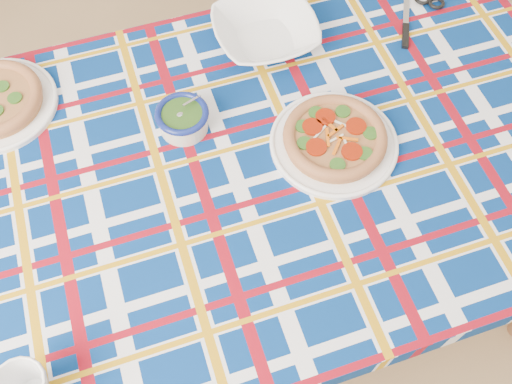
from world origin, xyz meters
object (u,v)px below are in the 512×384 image
main_focaccia_plate (335,138)px  pesto_bowl (183,118)px  serving_bowl (265,32)px  dining_table (264,176)px

main_focaccia_plate → pesto_bowl: (-0.24, 0.21, 0.01)m
main_focaccia_plate → serving_bowl: (0.04, 0.33, 0.00)m
dining_table → main_focaccia_plate: size_ratio=5.82×
main_focaccia_plate → pesto_bowl: bearing=138.7°
main_focaccia_plate → dining_table: bearing=160.1°
serving_bowl → pesto_bowl: bearing=-158.0°
pesto_bowl → serving_bowl: size_ratio=0.47×
main_focaccia_plate → serving_bowl: 0.33m
dining_table → main_focaccia_plate: bearing=-5.3°
pesto_bowl → main_focaccia_plate: bearing=-41.3°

